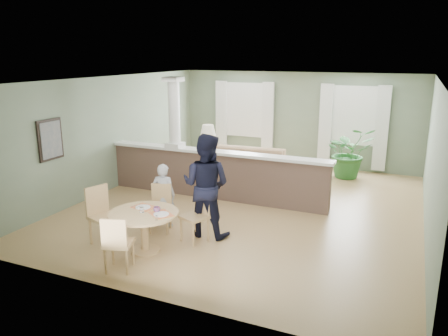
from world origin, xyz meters
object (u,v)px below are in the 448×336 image
at_px(chair_side, 102,212).
at_px(child_person, 164,195).
at_px(houseplant, 349,152).
at_px(chair_near, 117,242).
at_px(chair_far_boy, 161,205).
at_px(dining_table, 145,220).
at_px(chair_far_man, 198,212).
at_px(sofa, 240,165).
at_px(man_person, 206,185).

xyz_separation_m(chair_side, child_person, (0.59, 1.08, 0.06)).
xyz_separation_m(houseplant, chair_near, (-2.41, -6.74, -0.19)).
relative_size(houseplant, chair_side, 1.36).
bearing_deg(chair_far_boy, dining_table, -93.45).
height_order(dining_table, chair_side, chair_side).
distance_m(houseplant, chair_far_boy, 5.73).
relative_size(houseplant, dining_table, 1.19).
bearing_deg(chair_side, chair_far_man, -43.36).
bearing_deg(houseplant, dining_table, -112.09).
height_order(chair_far_boy, chair_side, chair_side).
height_order(chair_far_man, chair_side, chair_side).
bearing_deg(houseplant, chair_side, -119.02).
distance_m(sofa, chair_far_boy, 3.64).
bearing_deg(child_person, chair_far_boy, 91.27).
height_order(dining_table, chair_far_boy, chair_far_boy).
relative_size(sofa, chair_far_man, 3.05).
bearing_deg(houseplant, chair_far_man, -109.47).
xyz_separation_m(sofa, houseplant, (2.53, 1.43, 0.27)).
bearing_deg(child_person, houseplant, -130.46).
bearing_deg(chair_far_man, sofa, 124.06).
xyz_separation_m(chair_far_boy, child_person, (-0.04, 0.18, 0.14)).
xyz_separation_m(sofa, chair_near, (0.12, -5.31, 0.08)).
distance_m(chair_far_boy, chair_near, 1.70).
bearing_deg(chair_side, houseplant, -9.76).
xyz_separation_m(dining_table, man_person, (0.62, 1.04, 0.38)).
xyz_separation_m(houseplant, child_person, (-2.72, -4.88, -0.07)).
height_order(chair_far_man, man_person, man_person).
distance_m(dining_table, child_person, 1.13).
bearing_deg(chair_near, sofa, -107.19).
bearing_deg(chair_side, chair_far_boy, -15.71).
xyz_separation_m(sofa, child_person, (-0.19, -3.45, 0.20)).
height_order(chair_far_boy, chair_near, chair_near).
distance_m(dining_table, man_person, 1.27).
bearing_deg(dining_table, chair_side, 179.19).
distance_m(houseplant, chair_side, 6.82).
relative_size(houseplant, man_person, 0.73).
height_order(sofa, chair_near, chair_near).
distance_m(chair_far_boy, man_person, 1.00).
height_order(houseplant, child_person, houseplant).
height_order(houseplant, chair_far_boy, houseplant).
xyz_separation_m(sofa, dining_table, (0.11, -4.54, 0.14)).
distance_m(sofa, man_person, 3.61).
height_order(chair_far_man, child_person, child_person).
xyz_separation_m(houseplant, chair_far_man, (-1.84, -5.20, -0.17)).
bearing_deg(child_person, man_person, 165.64).
distance_m(chair_far_man, chair_side, 1.65).
bearing_deg(chair_far_boy, chair_near, -99.91).
relative_size(chair_far_man, chair_side, 0.92).
bearing_deg(sofa, chair_side, -103.33).
relative_size(houseplant, chair_near, 1.54).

